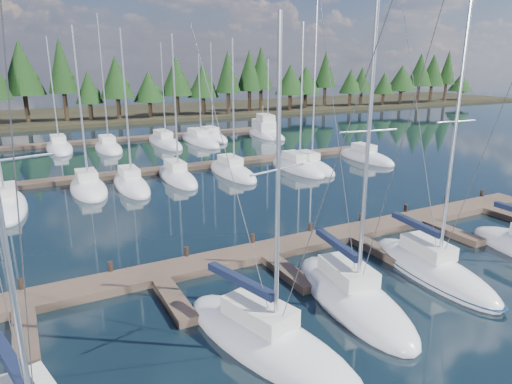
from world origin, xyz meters
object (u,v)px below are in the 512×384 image
front_sailboat_3 (351,296)px  front_sailboat_2 (267,340)px  front_sailboat_4 (431,269)px  motor_yacht_right (265,131)px  main_dock (266,256)px

front_sailboat_3 → front_sailboat_2: bearing=-167.1°
front_sailboat_4 → motor_yacht_right: (14.03, 43.26, 0.25)m
main_dock → motor_yacht_right: size_ratio=4.17×
front_sailboat_3 → front_sailboat_4: 5.42m
main_dock → motor_yacht_right: bearing=61.4°
main_dock → motor_yacht_right: (20.61, 37.73, 0.34)m
motor_yacht_right → main_dock: bearing=-118.6°
front_sailboat_4 → motor_yacht_right: size_ratio=1.35×
main_dock → front_sailboat_4: 8.59m
main_dock → front_sailboat_3: (1.17, -5.83, 0.08)m
front_sailboat_4 → motor_yacht_right: bearing=72.0°
motor_yacht_right → front_sailboat_4: bearing=-108.0°
front_sailboat_2 → motor_yacht_right: bearing=61.3°
main_dock → front_sailboat_2: size_ratio=3.43×
front_sailboat_3 → motor_yacht_right: 47.70m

